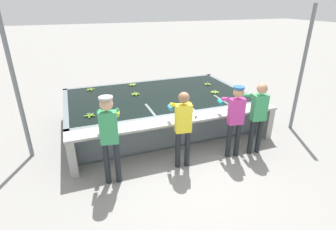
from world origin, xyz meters
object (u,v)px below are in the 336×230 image
knife_0 (197,116)px  support_post_right (302,71)px  banana_bunch_floating_2 (90,115)px  banana_bunch_ledge_0 (233,110)px  banana_bunch_floating_1 (133,85)px  banana_bunch_floating_5 (208,84)px  banana_bunch_floating_6 (106,105)px  banana_bunch_ledge_1 (184,119)px  banana_bunch_floating_4 (135,94)px  worker_1 (183,123)px  support_post_left (16,88)px  worker_3 (258,112)px  banana_bunch_floating_3 (90,89)px  worker_0 (109,132)px  worker_2 (235,115)px  banana_bunch_floating_0 (215,92)px

knife_0 → support_post_right: bearing=2.3°
banana_bunch_floating_2 → banana_bunch_ledge_0: size_ratio=0.98×
support_post_right → banana_bunch_ledge_0: bearing=-176.8°
banana_bunch_floating_1 → support_post_right: support_post_right is taller
banana_bunch_floating_5 → banana_bunch_floating_6: size_ratio=0.95×
banana_bunch_ledge_1 → support_post_right: size_ratio=0.09×
banana_bunch_floating_4 → banana_bunch_floating_6: (-0.88, -0.57, 0.00)m
support_post_right → worker_1: bearing=-170.2°
banana_bunch_floating_6 → support_post_left: support_post_left is taller
worker_1 → worker_3: worker_3 is taller
banana_bunch_floating_1 → banana_bunch_ledge_0: size_ratio=0.99×
banana_bunch_floating_3 → knife_0: 3.48m
support_post_left → support_post_right: bearing=-7.9°
support_post_right → worker_0: bearing=-172.6°
worker_2 → knife_0: bearing=141.6°
banana_bunch_floating_6 → worker_3: bearing=-32.8°
banana_bunch_floating_4 → knife_0: banana_bunch_floating_4 is taller
knife_0 → support_post_right: support_post_right is taller
worker_3 → support_post_right: bearing=21.0°
banana_bunch_floating_2 → banana_bunch_floating_4: 1.71m
banana_bunch_ledge_1 → knife_0: size_ratio=0.96×
banana_bunch_floating_1 → banana_bunch_floating_6: same height
worker_2 → banana_bunch_floating_0: bearing=73.0°
worker_2 → banana_bunch_floating_4: (-1.59, 2.47, -0.13)m
banana_bunch_floating_5 → support_post_right: support_post_right is taller
worker_1 → knife_0: worker_1 is taller
worker_1 → banana_bunch_floating_2: worker_1 is taller
banana_bunch_floating_0 → support_post_left: support_post_left is taller
banana_bunch_ledge_0 → banana_bunch_floating_6: bearing=153.5°
banana_bunch_floating_5 → knife_0: 2.50m
worker_3 → knife_0: (-1.21, 0.57, -0.14)m
banana_bunch_floating_0 → banana_bunch_floating_1: size_ratio=1.00×
banana_bunch_floating_3 → knife_0: banana_bunch_floating_3 is taller
worker_2 → support_post_left: (-4.26, 1.56, 0.60)m
banana_bunch_ledge_1 → banana_bunch_floating_6: bearing=136.2°
worker_1 → support_post_left: size_ratio=0.52×
worker_0 → banana_bunch_floating_6: (0.20, 1.90, -0.21)m
banana_bunch_floating_0 → banana_bunch_floating_5: same height
banana_bunch_floating_1 → banana_bunch_floating_3: (-1.27, -0.05, 0.00)m
banana_bunch_floating_1 → banana_bunch_floating_5: same height
banana_bunch_floating_0 → banana_bunch_floating_4: size_ratio=1.00×
banana_bunch_floating_5 → banana_bunch_ledge_0: size_ratio=0.95×
worker_3 → banana_bunch_floating_0: (0.01, 1.89, -0.13)m
banana_bunch_floating_2 → banana_bunch_floating_4: bearing=39.4°
banana_bunch_floating_0 → support_post_left: bearing=-176.7°
worker_1 → banana_bunch_floating_3: bearing=114.7°
worker_3 → worker_1: bearing=177.6°
banana_bunch_floating_1 → banana_bunch_floating_2: bearing=-126.3°
worker_0 → banana_bunch_floating_3: worker_0 is taller
banana_bunch_ledge_0 → banana_bunch_ledge_1: bearing=-177.5°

